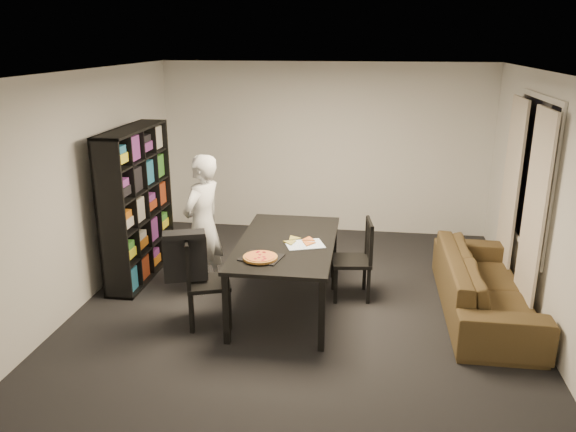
# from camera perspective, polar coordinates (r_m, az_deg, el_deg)

# --- Properties ---
(room) EXTENTS (5.01, 5.51, 2.61)m
(room) POSITION_cam_1_polar(r_m,az_deg,el_deg) (6.03, 1.55, 1.97)
(room) COLOR black
(room) RESTS_ON ground
(window_pane) EXTENTS (0.02, 1.40, 1.60)m
(window_pane) POSITION_cam_1_polar(r_m,az_deg,el_deg) (6.77, 23.63, 3.98)
(window_pane) COLOR black
(window_pane) RESTS_ON room
(window_frame) EXTENTS (0.03, 1.52, 1.72)m
(window_frame) POSITION_cam_1_polar(r_m,az_deg,el_deg) (6.77, 23.59, 3.98)
(window_frame) COLOR white
(window_frame) RESTS_ON room
(curtain_left) EXTENTS (0.03, 0.70, 2.25)m
(curtain_left) POSITION_cam_1_polar(r_m,az_deg,el_deg) (6.35, 23.66, -0.15)
(curtain_left) COLOR beige
(curtain_left) RESTS_ON room
(curtain_right) EXTENTS (0.03, 0.70, 2.25)m
(curtain_right) POSITION_cam_1_polar(r_m,az_deg,el_deg) (7.32, 21.65, 2.32)
(curtain_right) COLOR beige
(curtain_right) RESTS_ON room
(bookshelf) EXTENTS (0.35, 1.50, 1.90)m
(bookshelf) POSITION_cam_1_polar(r_m,az_deg,el_deg) (7.24, -15.08, 1.17)
(bookshelf) COLOR black
(bookshelf) RESTS_ON room
(dining_table) EXTENTS (1.05, 1.89, 0.79)m
(dining_table) POSITION_cam_1_polar(r_m,az_deg,el_deg) (6.22, -0.13, -3.20)
(dining_table) COLOR black
(dining_table) RESTS_ON room
(chair_left) EXTENTS (0.57, 0.57, 0.97)m
(chair_left) POSITION_cam_1_polar(r_m,az_deg,el_deg) (5.98, -9.03, -6.01)
(chair_left) COLOR black
(chair_left) RESTS_ON room
(chair_right) EXTENTS (0.49, 0.49, 0.94)m
(chair_right) POSITION_cam_1_polar(r_m,az_deg,el_deg) (6.57, 7.25, -3.84)
(chair_right) COLOR black
(chair_right) RESTS_ON room
(draped_jacket) EXTENTS (0.47, 0.32, 0.54)m
(draped_jacket) POSITION_cam_1_polar(r_m,az_deg,el_deg) (5.88, -10.43, -3.88)
(draped_jacket) COLOR black
(draped_jacket) RESTS_ON chair_left
(person) EXTENTS (0.59, 0.71, 1.67)m
(person) POSITION_cam_1_polar(r_m,az_deg,el_deg) (6.67, -8.64, -0.86)
(person) COLOR silver
(person) RESTS_ON room
(baking_tray) EXTENTS (0.46, 0.40, 0.01)m
(baking_tray) POSITION_cam_1_polar(r_m,az_deg,el_deg) (5.74, -2.71, -4.22)
(baking_tray) COLOR black
(baking_tray) RESTS_ON dining_table
(pepperoni_pizza) EXTENTS (0.35, 0.35, 0.03)m
(pepperoni_pizza) POSITION_cam_1_polar(r_m,az_deg,el_deg) (5.69, -2.83, -4.20)
(pepperoni_pizza) COLOR #AA7131
(pepperoni_pizza) RESTS_ON dining_table
(kitchen_towel) EXTENTS (0.48, 0.42, 0.01)m
(kitchen_towel) POSITION_cam_1_polar(r_m,az_deg,el_deg) (6.09, 1.70, -2.91)
(kitchen_towel) COLOR white
(kitchen_towel) RESTS_ON dining_table
(pizza_slices) EXTENTS (0.46, 0.43, 0.01)m
(pizza_slices) POSITION_cam_1_polar(r_m,az_deg,el_deg) (6.17, 1.22, -2.52)
(pizza_slices) COLOR #CE8640
(pizza_slices) RESTS_ON dining_table
(sofa) EXTENTS (0.88, 2.26, 0.66)m
(sofa) POSITION_cam_1_polar(r_m,az_deg,el_deg) (6.59, 19.38, -6.63)
(sofa) COLOR #46331C
(sofa) RESTS_ON room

